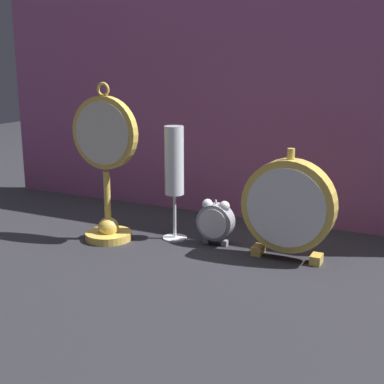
{
  "coord_description": "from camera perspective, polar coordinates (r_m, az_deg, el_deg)",
  "views": [
    {
      "loc": [
        0.46,
        -0.86,
        0.37
      ],
      "look_at": [
        0.0,
        0.08,
        0.11
      ],
      "focal_mm": 50.0,
      "sensor_mm": 36.0,
      "label": 1
    }
  ],
  "objects": [
    {
      "name": "ground_plane",
      "position": [
        1.04,
        -1.95,
        -7.06
      ],
      "size": [
        4.0,
        4.0,
        0.0
      ],
      "primitive_type": "plane",
      "color": "#232328"
    },
    {
      "name": "fabric_backdrop_drape",
      "position": [
        1.27,
        4.98,
        11.62
      ],
      "size": [
        1.35,
        0.01,
        0.65
      ],
      "primitive_type": "cube",
      "color": "#8E4C7F",
      "rests_on": "ground_plane"
    },
    {
      "name": "pocket_watch_on_stand",
      "position": [
        1.12,
        -9.17,
        2.45
      ],
      "size": [
        0.15,
        0.1,
        0.33
      ],
      "color": "gold",
      "rests_on": "ground_plane"
    },
    {
      "name": "alarm_clock_twin_bell",
      "position": [
        1.1,
        2.53,
        -3.02
      ],
      "size": [
        0.08,
        0.03,
        0.1
      ],
      "color": "gray",
      "rests_on": "ground_plane"
    },
    {
      "name": "mantel_clock_silver",
      "position": [
        1.02,
        10.25,
        -1.53
      ],
      "size": [
        0.18,
        0.04,
        0.22
      ],
      "color": "gold",
      "rests_on": "ground_plane"
    },
    {
      "name": "champagne_flute",
      "position": [
        1.12,
        -1.91,
        2.52
      ],
      "size": [
        0.05,
        0.05,
        0.24
      ],
      "color": "silver",
      "rests_on": "ground_plane"
    }
  ]
}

